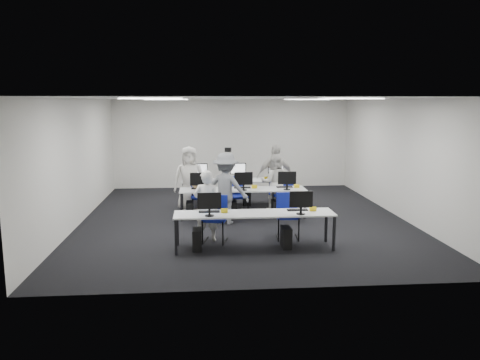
{
  "coord_description": "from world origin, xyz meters",
  "views": [
    {
      "loc": [
        -1.04,
        -11.44,
        2.92
      ],
      "look_at": [
        -0.09,
        -0.03,
        1.0
      ],
      "focal_mm": 35.0,
      "sensor_mm": 36.0,
      "label": 1
    }
  ],
  "objects": [
    {
      "name": "chair_6",
      "position": [
        -0.15,
        1.15,
        0.3
      ],
      "size": [
        0.56,
        0.59,
        0.94
      ],
      "rotation": [
        0.0,
        0.0,
        -0.23
      ],
      "color": "navy",
      "rests_on": "ground"
    },
    {
      "name": "chair_2",
      "position": [
        -1.12,
        0.73,
        0.26
      ],
      "size": [
        0.46,
        0.49,
        0.83
      ],
      "rotation": [
        0.0,
        0.0,
        0.12
      ],
      "color": "navy",
      "rests_on": "ground"
    },
    {
      "name": "chair_0",
      "position": [
        -0.77,
        -1.88,
        0.31
      ],
      "size": [
        0.59,
        0.62,
        0.97
      ],
      "rotation": [
        0.0,
        0.0,
        -0.25
      ],
      "color": "navy",
      "rests_on": "ground"
    },
    {
      "name": "ceiling_panels",
      "position": [
        0.0,
        0.0,
        2.98
      ],
      "size": [
        5.2,
        4.6,
        0.02
      ],
      "color": "white",
      "rests_on": "room"
    },
    {
      "name": "desk_back",
      "position": [
        0.0,
        1.6,
        0.68
      ],
      "size": [
        3.2,
        0.7,
        0.73
      ],
      "color": "white",
      "rests_on": "ground"
    },
    {
      "name": "equipment_back",
      "position": [
        0.19,
        1.62,
        0.36
      ],
      "size": [
        2.91,
        0.41,
        1.19
      ],
      "color": "white",
      "rests_on": "desk_back"
    },
    {
      "name": "desk_mid",
      "position": [
        0.0,
        0.2,
        0.68
      ],
      "size": [
        3.2,
        0.7,
        0.73
      ],
      "color": "white",
      "rests_on": "ground"
    },
    {
      "name": "room",
      "position": [
        0.0,
        0.0,
        1.5
      ],
      "size": [
        9.0,
        9.02,
        3.0
      ],
      "color": "black",
      "rests_on": "ground"
    },
    {
      "name": "desk_front",
      "position": [
        0.0,
        -2.4,
        0.68
      ],
      "size": [
        3.2,
        0.7,
        0.73
      ],
      "color": "white",
      "rests_on": "ground"
    },
    {
      "name": "chair_1",
      "position": [
        0.79,
        -1.76,
        0.3
      ],
      "size": [
        0.51,
        0.55,
        0.97
      ],
      "rotation": [
        0.0,
        0.0,
        -0.07
      ],
      "color": "navy",
      "rests_on": "ground"
    },
    {
      "name": "student_0",
      "position": [
        -0.95,
        -1.8,
        0.76
      ],
      "size": [
        0.59,
        0.42,
        1.52
      ],
      "primitive_type": "imported",
      "rotation": [
        0.0,
        0.0,
        3.04
      ],
      "color": "beige",
      "rests_on": "ground"
    },
    {
      "name": "chair_4",
      "position": [
        1.05,
        0.85,
        0.28
      ],
      "size": [
        0.57,
        0.59,
        0.88
      ],
      "rotation": [
        0.0,
        0.0,
        0.37
      ],
      "color": "navy",
      "rests_on": "ground"
    },
    {
      "name": "handbag",
      "position": [
        -1.12,
        0.31,
        0.89
      ],
      "size": [
        0.4,
        0.27,
        0.32
      ],
      "primitive_type": "ellipsoid",
      "rotation": [
        0.0,
        0.0,
        0.05
      ],
      "color": "#94734C",
      "rests_on": "desk_mid"
    },
    {
      "name": "student_3",
      "position": [
        0.97,
        1.11,
        0.89
      ],
      "size": [
        1.09,
        0.57,
        1.78
      ],
      "primitive_type": "imported",
      "rotation": [
        0.0,
        0.0,
        0.13
      ],
      "color": "beige",
      "rests_on": "ground"
    },
    {
      "name": "equipment_mid",
      "position": [
        -0.19,
        0.18,
        0.36
      ],
      "size": [
        2.91,
        0.41,
        1.19
      ],
      "color": "white",
      "rests_on": "desk_mid"
    },
    {
      "name": "equipment_front",
      "position": [
        -0.19,
        -2.42,
        0.36
      ],
      "size": [
        2.51,
        0.41,
        1.19
      ],
      "color": "#0D40AC",
      "rests_on": "desk_front"
    },
    {
      "name": "dslr_camera",
      "position": [
        -0.4,
        -0.23,
        1.78
      ],
      "size": [
        0.2,
        0.22,
        0.1
      ],
      "primitive_type": "cube",
      "rotation": [
        0.0,
        0.0,
        2.77
      ],
      "color": "black",
      "rests_on": "photographer"
    },
    {
      "name": "student_2",
      "position": [
        -1.37,
        1.01,
        0.87
      ],
      "size": [
        0.89,
        0.62,
        1.75
      ],
      "primitive_type": "imported",
      "rotation": [
        0.0,
        0.0,
        0.08
      ],
      "color": "beige",
      "rests_on": "ground"
    },
    {
      "name": "student_1",
      "position": [
        0.92,
        0.91,
        0.77
      ],
      "size": [
        0.79,
        0.64,
        1.53
      ],
      "primitive_type": "imported",
      "rotation": [
        0.0,
        0.0,
        3.06
      ],
      "color": "beige",
      "rests_on": "ground"
    },
    {
      "name": "chair_3",
      "position": [
        -0.06,
        0.71,
        0.27
      ],
      "size": [
        0.5,
        0.53,
        0.84
      ],
      "rotation": [
        0.0,
        0.0,
        0.23
      ],
      "color": "navy",
      "rests_on": "ground"
    },
    {
      "name": "chair_5",
      "position": [
        -1.1,
        0.97,
        0.28
      ],
      "size": [
        0.44,
        0.48,
        0.9
      ],
      "rotation": [
        0.0,
        0.0,
        0.0
      ],
      "color": "navy",
      "rests_on": "ground"
    },
    {
      "name": "chair_7",
      "position": [
        1.25,
        1.08,
        0.28
      ],
      "size": [
        0.45,
        0.49,
        0.89
      ],
      "rotation": [
        0.0,
        0.0,
        -0.03
      ],
      "color": "navy",
      "rests_on": "ground"
    },
    {
      "name": "photographer",
      "position": [
        -0.46,
        -0.4,
        0.86
      ],
      "size": [
        1.27,
        1.0,
        1.72
      ],
      "primitive_type": "imported",
      "rotation": [
        0.0,
        0.0,
        2.77
      ],
      "color": "slate",
      "rests_on": "ground"
    }
  ]
}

